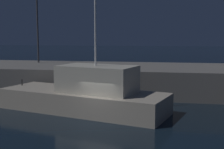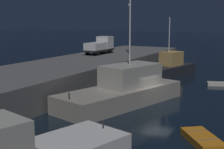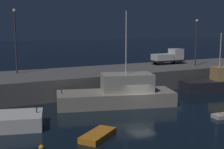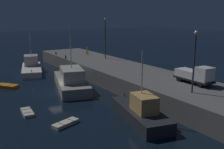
% 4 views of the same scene
% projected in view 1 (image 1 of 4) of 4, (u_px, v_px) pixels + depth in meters
% --- Properties ---
extents(ground_plane, '(320.00, 320.00, 0.00)m').
position_uv_depth(ground_plane, '(94.00, 122.00, 20.34)').
color(ground_plane, black).
extents(pier_quay, '(56.94, 10.10, 2.58)m').
position_uv_depth(pier_quay, '(122.00, 78.00, 32.03)').
color(pier_quay, '#5B5956').
rests_on(pier_quay, ground).
extents(fishing_trawler_red, '(13.48, 7.52, 10.32)m').
position_uv_depth(fishing_trawler_red, '(87.00, 95.00, 23.14)').
color(fishing_trawler_red, gray).
rests_on(fishing_trawler_red, ground).
extents(lamp_post_west, '(0.44, 0.44, 8.27)m').
position_uv_depth(lamp_post_west, '(37.00, 21.00, 35.39)').
color(lamp_post_west, '#38383D').
rests_on(lamp_post_west, pier_quay).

